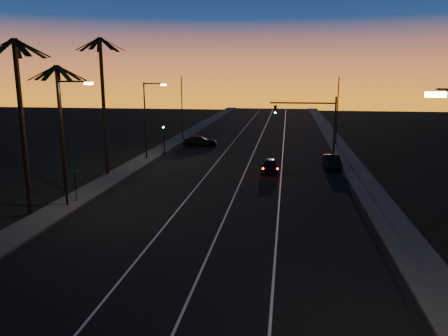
% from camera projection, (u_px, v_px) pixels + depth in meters
% --- Properties ---
extents(road, '(20.00, 170.00, 0.01)m').
position_uv_depth(road, '(236.00, 180.00, 39.39)').
color(road, black).
rests_on(road, ground).
extents(sidewalk_left, '(2.40, 170.00, 0.16)m').
position_uv_depth(sidewalk_left, '(118.00, 175.00, 40.94)').
color(sidewalk_left, '#373734').
rests_on(sidewalk_left, ground).
extents(sidewalk_right, '(2.40, 170.00, 0.16)m').
position_uv_depth(sidewalk_right, '(364.00, 183.00, 37.80)').
color(sidewalk_right, '#373734').
rests_on(sidewalk_right, ground).
extents(lane_stripe_left, '(0.12, 160.00, 0.01)m').
position_uv_depth(lane_stripe_left, '(203.00, 178.00, 39.81)').
color(lane_stripe_left, silver).
rests_on(lane_stripe_left, road).
extents(lane_stripe_mid, '(0.12, 160.00, 0.01)m').
position_uv_depth(lane_stripe_mid, '(242.00, 180.00, 39.32)').
color(lane_stripe_mid, silver).
rests_on(lane_stripe_mid, road).
extents(lane_stripe_right, '(0.12, 160.00, 0.01)m').
position_uv_depth(lane_stripe_right, '(281.00, 181.00, 38.83)').
color(lane_stripe_right, silver).
rests_on(lane_stripe_right, road).
extents(palm_near, '(4.25, 4.16, 11.53)m').
position_uv_depth(palm_near, '(21.00, 110.00, 28.06)').
color(palm_near, black).
rests_on(palm_near, ground).
extents(palm_mid, '(4.25, 4.16, 10.03)m').
position_uv_depth(palm_mid, '(60.00, 114.00, 34.12)').
color(palm_mid, black).
rests_on(palm_mid, ground).
extents(palm_far, '(4.25, 4.16, 12.53)m').
position_uv_depth(palm_far, '(103.00, 94.00, 39.50)').
color(palm_far, black).
rests_on(palm_far, ground).
extents(streetlight_left_near, '(2.55, 0.26, 9.00)m').
position_uv_depth(streetlight_left_near, '(66.00, 133.00, 30.10)').
color(streetlight_left_near, black).
rests_on(streetlight_left_near, ground).
extents(streetlight_left_far, '(2.55, 0.26, 8.50)m').
position_uv_depth(streetlight_left_far, '(148.00, 114.00, 47.56)').
color(streetlight_left_far, black).
rests_on(streetlight_left_far, ground).
extents(street_sign, '(0.70, 0.06, 2.60)m').
position_uv_depth(street_sign, '(75.00, 182.00, 31.85)').
color(street_sign, black).
rests_on(street_sign, ground).
extents(signal_mast, '(7.10, 0.41, 7.00)m').
position_uv_depth(signal_mast, '(313.00, 117.00, 47.05)').
color(signal_mast, black).
rests_on(signal_mast, ground).
extents(signal_post, '(0.28, 0.37, 4.20)m').
position_uv_depth(signal_post, '(164.00, 132.00, 49.77)').
color(signal_post, black).
rests_on(signal_post, ground).
extents(far_pole_left, '(0.14, 0.14, 9.00)m').
position_uv_depth(far_pole_left, '(182.00, 108.00, 64.18)').
color(far_pole_left, black).
rests_on(far_pole_left, ground).
extents(far_pole_right, '(0.14, 0.14, 9.00)m').
position_uv_depth(far_pole_right, '(337.00, 111.00, 58.19)').
color(far_pole_right, black).
rests_on(far_pole_right, ground).
extents(lead_car, '(1.79, 4.43, 1.32)m').
position_uv_depth(lead_car, '(270.00, 166.00, 42.13)').
color(lead_car, black).
rests_on(lead_car, road).
extents(right_car, '(1.69, 4.19, 1.35)m').
position_uv_depth(right_car, '(332.00, 162.00, 43.99)').
color(right_car, black).
rests_on(right_car, road).
extents(cross_car, '(4.84, 2.72, 1.32)m').
position_uv_depth(cross_car, '(200.00, 141.00, 57.64)').
color(cross_car, black).
rests_on(cross_car, road).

